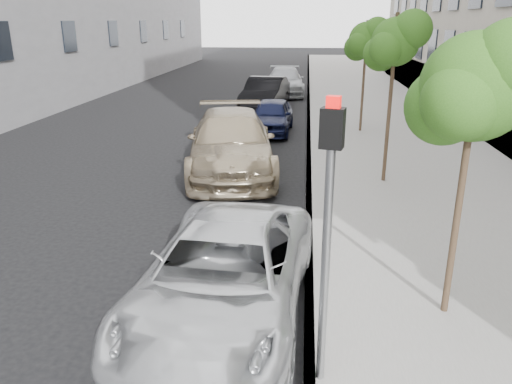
# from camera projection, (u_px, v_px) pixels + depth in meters

# --- Properties ---
(ground) EXTENTS (160.00, 160.00, 0.00)m
(ground) POSITION_uv_depth(u_px,v_px,m) (218.00, 369.00, 6.46)
(ground) COLOR black
(ground) RESTS_ON ground
(sidewalk) EXTENTS (6.40, 72.00, 0.14)m
(sidewalk) POSITION_uv_depth(u_px,v_px,m) (363.00, 98.00, 28.61)
(sidewalk) COLOR gray
(sidewalk) RESTS_ON ground
(curb) EXTENTS (0.15, 72.00, 0.14)m
(curb) POSITION_uv_depth(u_px,v_px,m) (309.00, 97.00, 28.90)
(curb) COLOR #9E9B93
(curb) RESTS_ON ground
(tree_near) EXTENTS (1.75, 1.55, 4.19)m
(tree_near) POSITION_uv_depth(u_px,v_px,m) (478.00, 87.00, 6.44)
(tree_near) COLOR #38281C
(tree_near) RESTS_ON sidewalk
(tree_mid) EXTENTS (1.58, 1.38, 4.41)m
(tree_mid) POSITION_uv_depth(u_px,v_px,m) (396.00, 42.00, 12.46)
(tree_mid) COLOR #38281C
(tree_mid) RESTS_ON sidewalk
(tree_far) EXTENTS (1.67, 1.47, 4.27)m
(tree_far) POSITION_uv_depth(u_px,v_px,m) (367.00, 40.00, 18.63)
(tree_far) COLOR #38281C
(tree_far) RESTS_ON sidewalk
(signal_pole) EXTENTS (0.28, 0.23, 3.42)m
(signal_pole) POSITION_uv_depth(u_px,v_px,m) (328.00, 216.00, 5.42)
(signal_pole) COLOR #939699
(signal_pole) RESTS_ON sidewalk
(minivan) EXTENTS (2.69, 5.23, 1.41)m
(minivan) POSITION_uv_depth(u_px,v_px,m) (224.00, 275.00, 7.38)
(minivan) COLOR silver
(minivan) RESTS_ON ground
(suv) EXTENTS (3.33, 6.31, 1.74)m
(suv) POSITION_uv_depth(u_px,v_px,m) (231.00, 143.00, 14.64)
(suv) COLOR tan
(suv) RESTS_ON ground
(sedan_blue) EXTENTS (1.74, 3.97, 1.33)m
(sedan_blue) POSITION_uv_depth(u_px,v_px,m) (271.00, 116.00, 19.86)
(sedan_blue) COLOR black
(sedan_blue) RESTS_ON ground
(sedan_black) EXTENTS (2.28, 5.10, 1.62)m
(sedan_black) POSITION_uv_depth(u_px,v_px,m) (265.00, 94.00, 24.59)
(sedan_black) COLOR black
(sedan_black) RESTS_ON ground
(sedan_rear) EXTENTS (2.50, 5.54, 1.58)m
(sedan_rear) POSITION_uv_depth(u_px,v_px,m) (285.00, 81.00, 29.97)
(sedan_rear) COLOR #989B9F
(sedan_rear) RESTS_ON ground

